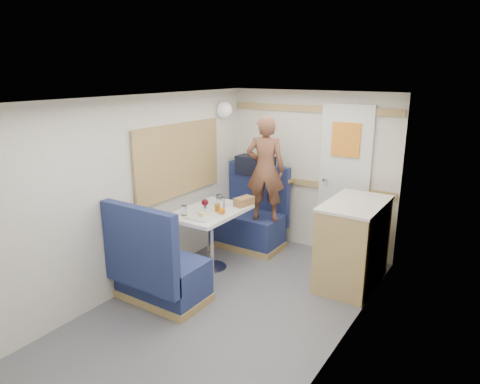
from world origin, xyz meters
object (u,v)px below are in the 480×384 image
Objects in this scene: dinette_table at (210,223)px; tumbler_left at (184,211)px; duffel_bag at (255,165)px; bench_far at (250,223)px; galley_counter at (353,243)px; beer_glass at (217,209)px; wine_glass at (205,203)px; tumbler_right at (222,202)px; tray at (205,215)px; salt_grinder at (221,205)px; dome_light at (224,110)px; cheese_block at (203,214)px; pepper_grinder at (205,206)px; orange_fruit at (222,211)px; bread_loaf at (244,201)px; person at (265,169)px; bench_near at (158,274)px; tumbler_mid at (219,200)px.

tumbler_left reaches higher than dinette_table.
bench_far is at bearing -74.05° from duffel_bag.
beer_glass is (-1.34, -0.58, 0.30)m from galley_counter.
galley_counter is at bearing 27.67° from tumbler_left.
tumbler_right is at bearing 86.65° from wine_glass.
tumbler_left is (-1.60, -0.84, 0.31)m from galley_counter.
tray is 3.30× the size of tumbler_right.
tray is (0.16, -1.31, -0.29)m from duffel_bag.
galley_counter is (1.47, 0.55, -0.10)m from dinette_table.
dome_light is at bearing 122.24° from salt_grinder.
galley_counter is 1.84m from tumbler_left.
galley_counter is 1.62m from cheese_block.
cheese_block is 0.23m from tumbler_left.
pepper_grinder is at bearing -118.58° from tumbler_right.
bench_far is 1.13m from wine_glass.
galley_counter is at bearing 26.58° from orange_fruit.
bread_loaf is at bearing 88.85° from orange_fruit.
tumbler_left reaches higher than beer_glass.
salt_grinder is (0.07, -0.74, 0.46)m from bench_far.
orange_fruit reaches higher than cheese_block.
person is 1.01m from tray.
tumbler_right is (0.13, -0.96, -0.24)m from duffel_bag.
bench_near is 10.17× the size of cheese_block.
dome_light is at bearing 102.62° from tumbler_left.
dome_light is at bearing 102.82° from bench_near.
bench_near is at bearing -89.63° from duffel_bag.
duffel_bag is (-0.08, 1.98, 0.72)m from bench_near.
orange_fruit is 0.76× the size of beer_glass.
bread_loaf is (0.61, -0.49, -0.98)m from dome_light.
wine_glass is (-0.19, -0.05, 0.07)m from orange_fruit.
salt_grinder is at bearing 109.76° from beer_glass.
bench_far is 1.73m from bench_near.
bench_far is 0.88m from salt_grinder.
dinette_table is at bearing 20.51° from pepper_grinder.
duffel_bag is 0.99m from tumbler_right.
cheese_block is at bearing -84.73° from tumbler_right.
tumbler_mid is at bearing 91.96° from bench_near.
wine_glass is at bearing -79.38° from tumbler_mid.
beer_glass is at bearing 81.60° from bench_near.
wine_glass reaches higher than tumbler_right.
person is (0.29, 1.59, 0.79)m from bench_near.
beer_glass is (0.08, -0.19, -0.01)m from tumbler_right.
dinette_table is at bearing -159.46° from galley_counter.
tumbler_mid is (0.10, 0.52, 0.01)m from tumbler_left.
bench_far is at bearing 113.83° from bread_loaf.
bench_far is at bearing 86.54° from pepper_grinder.
orange_fruit is (0.22, -0.94, 0.47)m from bench_far.
dome_light is 1.31m from salt_grinder.
duffel_bag is at bearing 159.81° from galley_counter.
duffel_bag is at bearing 107.97° from bench_far.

